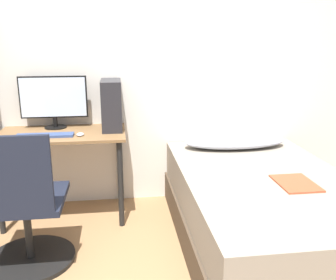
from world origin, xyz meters
TOP-DOWN VIEW (x-y plane):
  - wall_back at (0.00, 1.57)m, footprint 8.00×0.05m
  - desk at (-0.30, 1.26)m, footprint 1.02×0.58m
  - office_chair at (-0.46, 0.53)m, footprint 0.59×0.59m
  - bed at (1.17, 0.58)m, footprint 1.17×1.94m
  - pillow at (1.17, 1.29)m, footprint 0.89×0.36m
  - magazine at (1.30, 0.40)m, footprint 0.24×0.32m
  - monitor at (-0.37, 1.44)m, footprint 0.55×0.19m
  - keyboard at (-0.40, 1.14)m, footprint 0.43×0.11m
  - pc_tower at (0.11, 1.34)m, footprint 0.16×0.37m
  - mouse at (-0.14, 1.14)m, footprint 0.06×0.09m

SIDE VIEW (x-z plane):
  - bed at x=1.17m, z-range 0.00..0.54m
  - office_chair at x=-0.46m, z-range -0.11..0.83m
  - magazine at x=1.30m, z-range 0.54..0.56m
  - pillow at x=1.17m, z-range 0.54..0.65m
  - desk at x=-0.30m, z-range 0.25..0.98m
  - keyboard at x=-0.40m, z-range 0.73..0.75m
  - mouse at x=-0.14m, z-range 0.73..0.75m
  - pc_tower at x=0.11m, z-range 0.73..1.14m
  - monitor at x=-0.37m, z-range 0.75..1.19m
  - wall_back at x=0.00m, z-range 0.00..2.50m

